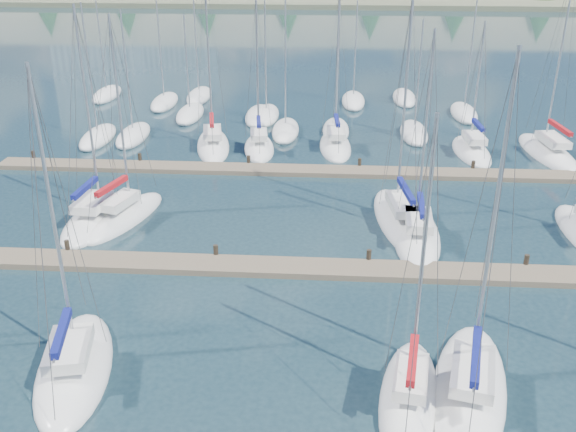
# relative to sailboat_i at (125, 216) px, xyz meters

# --- Properties ---
(ground) EXTENTS (400.00, 400.00, 0.00)m
(ground) POSITION_rel_sailboat_i_xyz_m (10.27, 38.52, -0.19)
(ground) COLOR #1F363F
(ground) RESTS_ON ground
(dock_mid) EXTENTS (44.00, 1.93, 1.10)m
(dock_mid) POSITION_rel_sailboat_i_xyz_m (10.27, -5.46, -0.04)
(dock_mid) COLOR #6B5E4C
(dock_mid) RESTS_ON ground
(dock_far) EXTENTS (44.00, 1.93, 1.10)m
(dock_far) POSITION_rel_sailboat_i_xyz_m (10.27, 8.54, -0.04)
(dock_far) COLOR #6B5E4C
(dock_far) RESTS_ON ground
(sailboat_i) EXTENTS (4.18, 7.85, 12.55)m
(sailboat_i) POSITION_rel_sailboat_i_xyz_m (0.00, 0.00, 0.00)
(sailboat_i) COLOR white
(sailboat_i) RESTS_ON ground
(sailboat_k) EXTENTS (3.55, 9.36, 13.81)m
(sailboat_k) POSITION_rel_sailboat_i_xyz_m (16.30, 0.71, -0.01)
(sailboat_k) COLOR white
(sailboat_k) RESTS_ON ground
(sailboat_e) EXTENTS (4.62, 8.98, 13.60)m
(sailboat_e) POSITION_rel_sailboat_i_xyz_m (17.62, -14.35, -0.01)
(sailboat_e) COLOR white
(sailboat_e) RESTS_ON ground
(sailboat_p) EXTENTS (2.88, 7.40, 12.51)m
(sailboat_p) POSITION_rel_sailboat_i_xyz_m (12.54, 14.08, -0.01)
(sailboat_p) COLOR white
(sailboat_p) RESTS_ON ground
(sailboat_q) EXTENTS (2.90, 7.17, 10.50)m
(sailboat_q) POSITION_rel_sailboat_i_xyz_m (22.97, 13.51, -0.02)
(sailboat_q) COLOR white
(sailboat_q) RESTS_ON ground
(sailboat_h) EXTENTS (3.56, 7.95, 13.06)m
(sailboat_h) POSITION_rel_sailboat_i_xyz_m (-1.61, -0.31, -0.02)
(sailboat_h) COLOR white
(sailboat_h) RESTS_ON ground
(sailboat_c) EXTENTS (4.37, 8.05, 12.83)m
(sailboat_c) POSITION_rel_sailboat_i_xyz_m (2.21, -14.09, -0.01)
(sailboat_c) COLOR white
(sailboat_c) RESTS_ON ground
(sailboat_d) EXTENTS (3.26, 7.17, 11.62)m
(sailboat_d) POSITION_rel_sailboat_i_xyz_m (15.29, -14.93, -0.00)
(sailboat_d) COLOR white
(sailboat_d) RESTS_ON ground
(sailboat_r) EXTENTS (3.81, 9.55, 15.01)m
(sailboat_r) POSITION_rel_sailboat_i_xyz_m (28.72, 13.54, -0.01)
(sailboat_r) COLOR white
(sailboat_r) RESTS_ON ground
(sailboat_n) EXTENTS (4.00, 8.64, 14.95)m
(sailboat_n) POSITION_rel_sailboat_i_xyz_m (2.92, 13.62, 0.00)
(sailboat_n) COLOR white
(sailboat_n) RESTS_ON ground
(sailboat_o) EXTENTS (3.09, 6.57, 12.20)m
(sailboat_o) POSITION_rel_sailboat_i_xyz_m (6.62, 13.18, 0.00)
(sailboat_o) COLOR white
(sailboat_o) RESTS_ON ground
(sailboat_l) EXTENTS (3.08, 8.10, 12.16)m
(sailboat_l) POSITION_rel_sailboat_i_xyz_m (17.11, -1.43, -0.02)
(sailboat_l) COLOR white
(sailboat_l) RESTS_ON ground
(distant_boats) EXTENTS (36.93, 20.75, 13.30)m
(distant_boats) POSITION_rel_sailboat_i_xyz_m (5.93, 22.29, 0.10)
(distant_boats) COLOR #9EA0A5
(distant_boats) RESTS_ON ground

